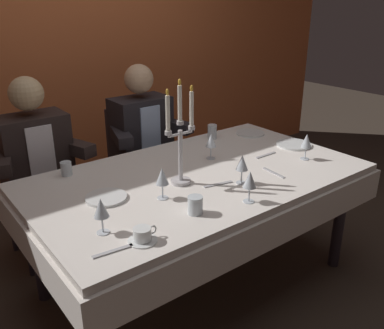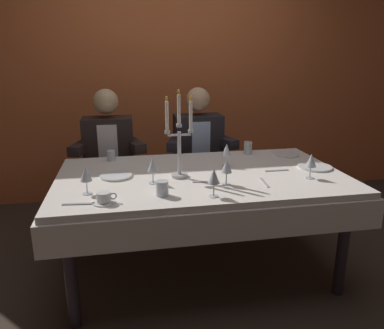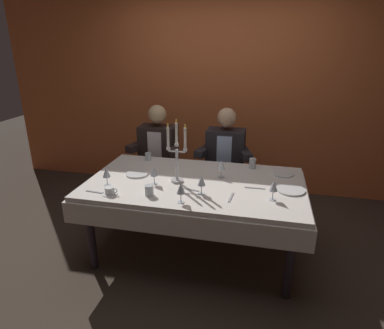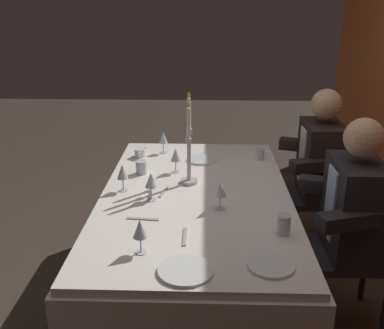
{
  "view_description": "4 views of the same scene",
  "coord_description": "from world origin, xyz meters",
  "px_view_note": "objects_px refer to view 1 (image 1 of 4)",
  "views": [
    {
      "loc": [
        -1.37,
        -1.71,
        1.68
      ],
      "look_at": [
        -0.06,
        -0.03,
        0.82
      ],
      "focal_mm": 38.94,
      "sensor_mm": 36.0,
      "label": 1
    },
    {
      "loc": [
        -0.5,
        -2.32,
        1.5
      ],
      "look_at": [
        -0.06,
        0.0,
        0.81
      ],
      "focal_mm": 34.62,
      "sensor_mm": 36.0,
      "label": 2
    },
    {
      "loc": [
        0.57,
        -2.64,
        1.9
      ],
      "look_at": [
        -0.03,
        0.02,
        0.89
      ],
      "focal_mm": 30.86,
      "sensor_mm": 36.0,
      "label": 3
    },
    {
      "loc": [
        2.43,
        0.06,
        1.82
      ],
      "look_at": [
        -0.1,
        -0.02,
        0.88
      ],
      "focal_mm": 42.19,
      "sensor_mm": 36.0,
      "label": 4
    }
  ],
  "objects_px": {
    "candelabra": "(180,143)",
    "water_tumbler_0": "(66,169)",
    "wine_glass_3": "(211,141)",
    "coffee_cup_0": "(143,235)",
    "dining_table": "(198,192)",
    "dinner_plate_2": "(106,198)",
    "wine_glass_1": "(101,209)",
    "dinner_plate_1": "(294,144)",
    "wine_glass_5": "(242,164)",
    "seated_diner_1": "(141,132)",
    "water_tumbler_1": "(195,205)",
    "dinner_plate_0": "(250,133)",
    "wine_glass_2": "(162,177)",
    "seated_diner_0": "(35,155)",
    "wine_glass_0": "(250,180)",
    "water_tumbler_2": "(212,132)",
    "wine_glass_4": "(306,141)"
  },
  "relations": [
    {
      "from": "seated_diner_0",
      "to": "water_tumbler_1",
      "type": "bearing_deg",
      "value": -75.09
    },
    {
      "from": "dinner_plate_1",
      "to": "wine_glass_5",
      "type": "bearing_deg",
      "value": -162.39
    },
    {
      "from": "wine_glass_5",
      "to": "dinner_plate_0",
      "type": "bearing_deg",
      "value": 41.77
    },
    {
      "from": "dinner_plate_2",
      "to": "seated_diner_0",
      "type": "distance_m",
      "value": 0.86
    },
    {
      "from": "dinner_plate_2",
      "to": "wine_glass_3",
      "type": "xyz_separation_m",
      "value": [
        0.78,
        0.11,
        0.11
      ]
    },
    {
      "from": "dinner_plate_2",
      "to": "water_tumbler_2",
      "type": "bearing_deg",
      "value": 21.4
    },
    {
      "from": "candelabra",
      "to": "dinner_plate_1",
      "type": "bearing_deg",
      "value": 1.37
    },
    {
      "from": "dining_table",
      "to": "water_tumbler_1",
      "type": "bearing_deg",
      "value": -130.04
    },
    {
      "from": "dinner_plate_0",
      "to": "coffee_cup_0",
      "type": "xyz_separation_m",
      "value": [
        -1.38,
        -0.76,
        0.02
      ]
    },
    {
      "from": "seated_diner_0",
      "to": "wine_glass_3",
      "type": "bearing_deg",
      "value": -41.49
    },
    {
      "from": "water_tumbler_2",
      "to": "water_tumbler_0",
      "type": "bearing_deg",
      "value": 179.89
    },
    {
      "from": "dinner_plate_0",
      "to": "seated_diner_0",
      "type": "bearing_deg",
      "value": 158.72
    },
    {
      "from": "seated_diner_1",
      "to": "seated_diner_0",
      "type": "bearing_deg",
      "value": 180.0
    },
    {
      "from": "wine_glass_3",
      "to": "coffee_cup_0",
      "type": "xyz_separation_m",
      "value": [
        -0.83,
        -0.55,
        -0.09
      ]
    },
    {
      "from": "candelabra",
      "to": "water_tumbler_0",
      "type": "distance_m",
      "value": 0.69
    },
    {
      "from": "wine_glass_3",
      "to": "water_tumbler_1",
      "type": "distance_m",
      "value": 0.72
    },
    {
      "from": "candelabra",
      "to": "wine_glass_0",
      "type": "distance_m",
      "value": 0.42
    },
    {
      "from": "wine_glass_2",
      "to": "seated_diner_0",
      "type": "bearing_deg",
      "value": 106.26
    },
    {
      "from": "dinner_plate_2",
      "to": "wine_glass_1",
      "type": "bearing_deg",
      "value": -119.13
    },
    {
      "from": "dinner_plate_2",
      "to": "wine_glass_5",
      "type": "height_order",
      "value": "wine_glass_5"
    },
    {
      "from": "water_tumbler_1",
      "to": "coffee_cup_0",
      "type": "xyz_separation_m",
      "value": [
        -0.32,
        -0.05,
        -0.02
      ]
    },
    {
      "from": "water_tumbler_2",
      "to": "water_tumbler_1",
      "type": "bearing_deg",
      "value": -134.32
    },
    {
      "from": "dining_table",
      "to": "water_tumbler_0",
      "type": "height_order",
      "value": "water_tumbler_0"
    },
    {
      "from": "dinner_plate_1",
      "to": "water_tumbler_2",
      "type": "height_order",
      "value": "water_tumbler_2"
    },
    {
      "from": "candelabra",
      "to": "water_tumbler_1",
      "type": "relative_size",
      "value": 6.59
    },
    {
      "from": "seated_diner_0",
      "to": "wine_glass_5",
      "type": "bearing_deg",
      "value": -56.92
    },
    {
      "from": "wine_glass_2",
      "to": "water_tumbler_2",
      "type": "xyz_separation_m",
      "value": [
        0.81,
        0.58,
        -0.06
      ]
    },
    {
      "from": "dinner_plate_1",
      "to": "dinner_plate_0",
      "type": "bearing_deg",
      "value": 98.48
    },
    {
      "from": "wine_glass_3",
      "to": "wine_glass_5",
      "type": "xyz_separation_m",
      "value": [
        -0.11,
        -0.38,
        0.0
      ]
    },
    {
      "from": "dinner_plate_0",
      "to": "wine_glass_5",
      "type": "distance_m",
      "value": 0.89
    },
    {
      "from": "wine_glass_3",
      "to": "wine_glass_4",
      "type": "relative_size",
      "value": 1.0
    },
    {
      "from": "seated_diner_0",
      "to": "wine_glass_1",
      "type": "bearing_deg",
      "value": -94.43
    },
    {
      "from": "wine_glass_5",
      "to": "wine_glass_4",
      "type": "bearing_deg",
      "value": 1.89
    },
    {
      "from": "dining_table",
      "to": "wine_glass_2",
      "type": "xyz_separation_m",
      "value": [
        -0.34,
        -0.14,
        0.23
      ]
    },
    {
      "from": "wine_glass_4",
      "to": "coffee_cup_0",
      "type": "xyz_separation_m",
      "value": [
        -1.29,
        -0.19,
        -0.09
      ]
    },
    {
      "from": "dinner_plate_2",
      "to": "coffee_cup_0",
      "type": "height_order",
      "value": "coffee_cup_0"
    },
    {
      "from": "dining_table",
      "to": "water_tumbler_0",
      "type": "xyz_separation_m",
      "value": [
        -0.6,
        0.44,
        0.16
      ]
    },
    {
      "from": "water_tumbler_2",
      "to": "coffee_cup_0",
      "type": "distance_m",
      "value": 1.39
    },
    {
      "from": "seated_diner_1",
      "to": "wine_glass_5",
      "type": "bearing_deg",
      "value": -92.69
    },
    {
      "from": "wine_glass_1",
      "to": "dining_table",
      "type": "bearing_deg",
      "value": 19.43
    },
    {
      "from": "dinner_plate_0",
      "to": "water_tumbler_1",
      "type": "bearing_deg",
      "value": -146.63
    },
    {
      "from": "wine_glass_4",
      "to": "water_tumbler_2",
      "type": "distance_m",
      "value": 0.7
    },
    {
      "from": "water_tumbler_2",
      "to": "seated_diner_0",
      "type": "distance_m",
      "value": 1.2
    },
    {
      "from": "wine_glass_0",
      "to": "wine_glass_4",
      "type": "relative_size",
      "value": 1.0
    },
    {
      "from": "wine_glass_3",
      "to": "water_tumbler_0",
      "type": "relative_size",
      "value": 2.1
    },
    {
      "from": "wine_glass_5",
      "to": "water_tumbler_0",
      "type": "height_order",
      "value": "wine_glass_5"
    },
    {
      "from": "wine_glass_5",
      "to": "dining_table",
      "type": "bearing_deg",
      "value": 112.79
    },
    {
      "from": "wine_glass_5",
      "to": "water_tumbler_2",
      "type": "xyz_separation_m",
      "value": [
        0.37,
        0.69,
        -0.06
      ]
    },
    {
      "from": "candelabra",
      "to": "dinner_plate_1",
      "type": "relative_size",
      "value": 2.39
    },
    {
      "from": "wine_glass_3",
      "to": "dining_table",
      "type": "bearing_deg",
      "value": -147.01
    }
  ]
}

